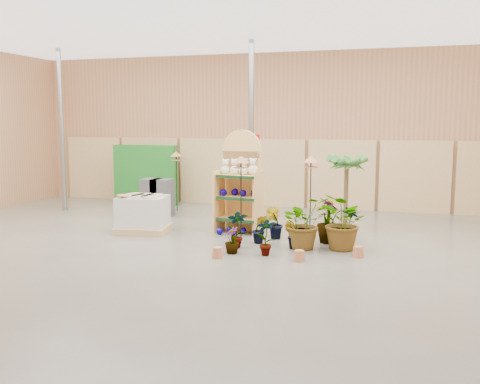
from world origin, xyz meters
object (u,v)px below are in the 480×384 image
object	(u,v)px
display_shelf	(241,185)
pallet_stack	(143,214)
potted_plant_2	(304,222)
bird_table_front	(241,162)

from	to	relation	value
display_shelf	pallet_stack	distance (m)	2.32
display_shelf	potted_plant_2	size ratio (longest dim) A/B	2.22
display_shelf	pallet_stack	world-z (taller)	display_shelf
display_shelf	potted_plant_2	distance (m)	2.17
bird_table_front	potted_plant_2	size ratio (longest dim) A/B	1.73
pallet_stack	display_shelf	bearing A→B (deg)	10.57
display_shelf	pallet_stack	size ratio (longest dim) A/B	1.80
potted_plant_2	display_shelf	bearing A→B (deg)	143.33
bird_table_front	potted_plant_2	bearing A→B (deg)	-4.26
bird_table_front	display_shelf	bearing A→B (deg)	107.07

